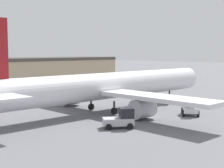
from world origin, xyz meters
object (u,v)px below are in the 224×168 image
Objects in this scene: baggage_tug at (121,119)px; airplane at (107,86)px; ground_crew_worker at (167,100)px; belt_loader_truck at (190,107)px.

airplane is at bearing 91.20° from baggage_tug.
airplane is at bearing 24.67° from ground_crew_worker.
ground_crew_worker is at bearing -13.93° from airplane.
baggage_tug is (-16.59, -5.60, 0.14)m from ground_crew_worker.
belt_loader_truck is at bearing 31.34° from baggage_tug.
baggage_tug is (-6.18, -8.50, -2.49)m from airplane.
baggage_tug reaches higher than belt_loader_truck.
airplane reaches higher than ground_crew_worker.
airplane is 10.80m from baggage_tug.
belt_loader_truck is (-4.58, -6.83, 0.18)m from ground_crew_worker.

